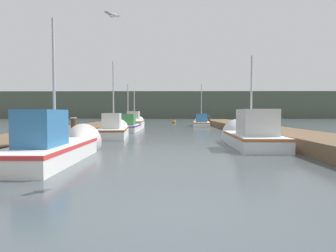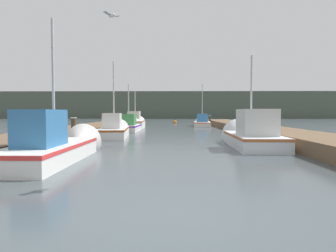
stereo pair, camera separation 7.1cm
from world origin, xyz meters
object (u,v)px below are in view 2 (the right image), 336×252
(fishing_boat_1, at_px, (250,135))
(fishing_boat_3, at_px, (129,126))
(fishing_boat_2, at_px, (114,130))
(mooring_piling_1, at_px, (74,130))
(fishing_boat_5, at_px, (202,122))
(mooring_piling_3, at_px, (131,120))
(channel_buoy, at_px, (175,122))
(fishing_boat_0, at_px, (58,145))
(mooring_piling_2, at_px, (210,120))
(fishing_boat_4, at_px, (135,123))
(seagull_lead, at_px, (112,15))

(fishing_boat_1, bearing_deg, fishing_boat_3, 124.93)
(fishing_boat_2, distance_m, mooring_piling_1, 3.81)
(fishing_boat_5, bearing_deg, mooring_piling_1, -109.25)
(fishing_boat_2, relative_size, mooring_piling_3, 4.37)
(fishing_boat_5, distance_m, channel_buoy, 8.05)
(fishing_boat_2, height_order, fishing_boat_5, same)
(fishing_boat_3, xyz_separation_m, fishing_boat_5, (6.53, 8.84, -0.04))
(fishing_boat_3, distance_m, mooring_piling_3, 8.95)
(fishing_boat_5, bearing_deg, fishing_boat_0, -101.73)
(mooring_piling_1, distance_m, mooring_piling_2, 21.96)
(mooring_piling_1, xyz_separation_m, mooring_piling_2, (9.00, 20.03, -0.07))
(mooring_piling_3, bearing_deg, fishing_boat_5, -0.27)
(fishing_boat_1, xyz_separation_m, mooring_piling_2, (0.91, 21.24, 0.06))
(fishing_boat_4, bearing_deg, channel_buoy, 70.38)
(fishing_boat_4, relative_size, fishing_boat_5, 0.94)
(fishing_boat_2, bearing_deg, fishing_boat_4, 84.65)
(fishing_boat_4, bearing_deg, seagull_lead, -86.63)
(fishing_boat_2, height_order, fishing_boat_4, fishing_boat_2)
(fishing_boat_4, height_order, mooring_piling_2, fishing_boat_4)
(mooring_piling_1, bearing_deg, seagull_lead, -60.77)
(fishing_boat_4, distance_m, mooring_piling_1, 13.69)
(channel_buoy, bearing_deg, mooring_piling_2, -53.35)
(fishing_boat_3, xyz_separation_m, mooring_piling_1, (-1.35, -8.98, 0.21))
(fishing_boat_2, height_order, mooring_piling_2, fishing_boat_2)
(fishing_boat_3, distance_m, channel_buoy, 16.78)
(mooring_piling_3, xyz_separation_m, seagull_lead, (2.70, -23.11, 3.67))
(fishing_boat_4, relative_size, mooring_piling_3, 4.34)
(mooring_piling_2, distance_m, channel_buoy, 6.64)
(fishing_boat_4, bearing_deg, fishing_boat_1, -66.98)
(fishing_boat_0, bearing_deg, mooring_piling_2, 72.29)
(fishing_boat_4, xyz_separation_m, mooring_piling_1, (-1.26, -13.63, 0.12))
(fishing_boat_1, relative_size, mooring_piling_3, 4.41)
(fishing_boat_3, relative_size, fishing_boat_5, 0.81)
(fishing_boat_5, height_order, seagull_lead, fishing_boat_5)
(mooring_piling_1, distance_m, seagull_lead, 7.07)
(fishing_boat_1, distance_m, fishing_boat_2, 8.35)
(fishing_boat_3, distance_m, fishing_boat_5, 10.99)
(fishing_boat_0, relative_size, fishing_boat_1, 1.00)
(fishing_boat_3, bearing_deg, fishing_boat_0, -90.15)
(fishing_boat_4, xyz_separation_m, mooring_piling_2, (7.74, 6.41, 0.05))
(fishing_boat_0, bearing_deg, fishing_boat_2, 89.15)
(fishing_boat_0, xyz_separation_m, fishing_boat_3, (0.17, 14.02, -0.03))
(fishing_boat_0, xyz_separation_m, fishing_boat_2, (0.07, 8.62, -0.02))
(mooring_piling_1, bearing_deg, fishing_boat_2, 70.78)
(fishing_boat_4, height_order, fishing_boat_5, fishing_boat_5)
(fishing_boat_0, relative_size, fishing_boat_5, 0.95)
(mooring_piling_3, relative_size, channel_buoy, 1.30)
(fishing_boat_0, relative_size, seagull_lead, 11.26)
(seagull_lead, bearing_deg, fishing_boat_2, -130.44)
(fishing_boat_5, distance_m, mooring_piling_3, 7.65)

